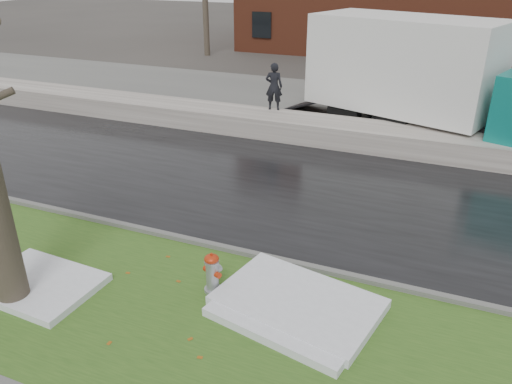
% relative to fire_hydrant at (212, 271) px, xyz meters
% --- Properties ---
extents(ground, '(120.00, 120.00, 0.00)m').
position_rel_fire_hydrant_xyz_m(ground, '(0.17, 0.39, -0.48)').
color(ground, '#47423D').
rests_on(ground, ground).
extents(verge, '(60.00, 4.50, 0.04)m').
position_rel_fire_hydrant_xyz_m(verge, '(0.17, -0.86, -0.46)').
color(verge, '#2D511B').
rests_on(verge, ground).
extents(road, '(60.00, 7.00, 0.03)m').
position_rel_fire_hydrant_xyz_m(road, '(0.17, 4.89, -0.47)').
color(road, black).
rests_on(road, ground).
extents(parking_lot, '(60.00, 9.00, 0.03)m').
position_rel_fire_hydrant_xyz_m(parking_lot, '(0.17, 13.39, -0.47)').
color(parking_lot, slate).
rests_on(parking_lot, ground).
extents(curb, '(60.00, 0.15, 0.14)m').
position_rel_fire_hydrant_xyz_m(curb, '(0.17, 1.39, -0.41)').
color(curb, slate).
rests_on(curb, ground).
extents(snowbank, '(60.00, 1.60, 0.75)m').
position_rel_fire_hydrant_xyz_m(snowbank, '(0.17, 9.09, -0.11)').
color(snowbank, beige).
rests_on(snowbank, ground).
extents(bg_tree_left, '(1.40, 1.62, 6.50)m').
position_rel_fire_hydrant_xyz_m(bg_tree_left, '(-11.83, 22.39, 2.85)').
color(bg_tree_left, brown).
rests_on(bg_tree_left, ground).
extents(fire_hydrant, '(0.41, 0.39, 0.83)m').
position_rel_fire_hydrant_xyz_m(fire_hydrant, '(0.00, 0.00, 0.00)').
color(fire_hydrant, '#94979B').
rests_on(fire_hydrant, verge).
extents(box_truck, '(11.90, 5.79, 3.97)m').
position_rel_fire_hydrant_xyz_m(box_truck, '(2.92, 10.85, 1.62)').
color(box_truck, black).
rests_on(box_truck, ground).
extents(worker, '(0.69, 0.53, 1.67)m').
position_rel_fire_hydrant_xyz_m(worker, '(-2.46, 9.69, 1.10)').
color(worker, black).
rests_on(worker, snowbank).
extents(snow_patch_near, '(2.95, 2.49, 0.16)m').
position_rel_fire_hydrant_xyz_m(snow_patch_near, '(1.63, -0.01, -0.36)').
color(snow_patch_near, white).
rests_on(snow_patch_near, verge).
extents(snow_patch_far, '(2.27, 1.70, 0.14)m').
position_rel_fire_hydrant_xyz_m(snow_patch_far, '(-3.11, -1.18, -0.37)').
color(snow_patch_far, white).
rests_on(snow_patch_far, verge).
extents(snow_patch_side, '(3.11, 2.33, 0.18)m').
position_rel_fire_hydrant_xyz_m(snow_patch_side, '(1.62, 0.17, -0.35)').
color(snow_patch_side, white).
rests_on(snow_patch_side, verge).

